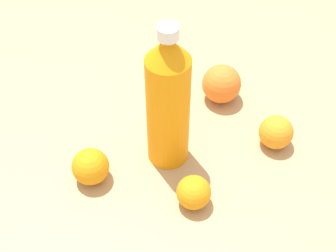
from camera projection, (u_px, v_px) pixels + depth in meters
name	position (u px, v px, depth m)	size (l,w,h in m)	color
ground_plane	(139.00, 146.00, 0.96)	(2.40, 2.40, 0.00)	tan
water_bottle	(168.00, 102.00, 0.85)	(0.08, 0.08, 0.30)	orange
orange_0	(276.00, 132.00, 0.94)	(0.07, 0.07, 0.07)	orange
orange_1	(90.00, 167.00, 0.89)	(0.07, 0.07, 0.07)	orange
orange_2	(194.00, 192.00, 0.85)	(0.06, 0.06, 0.06)	orange
orange_3	(222.00, 84.00, 1.03)	(0.08, 0.08, 0.08)	orange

